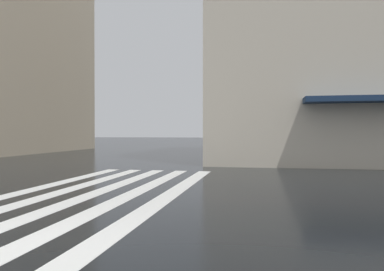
{
  "coord_description": "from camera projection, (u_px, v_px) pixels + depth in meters",
  "views": [
    {
      "loc": [
        -4.61,
        -3.41,
        1.61
      ],
      "look_at": [
        9.14,
        -0.78,
        1.49
      ],
      "focal_mm": 34.69,
      "sensor_mm": 36.0,
      "label": 1
    }
  ],
  "objects": [
    {
      "name": "ground_plane",
      "position": [
        15.0,
        247.0,
        5.19
      ],
      "size": [
        220.0,
        220.0,
        0.0
      ],
      "primitive_type": "plane",
      "color": "black"
    },
    {
      "name": "zebra_crossing",
      "position": [
        86.0,
        196.0,
        9.29
      ],
      "size": [
        13.0,
        4.5,
        0.01
      ],
      "color": "silver",
      "rests_on": "ground_plane"
    }
  ]
}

